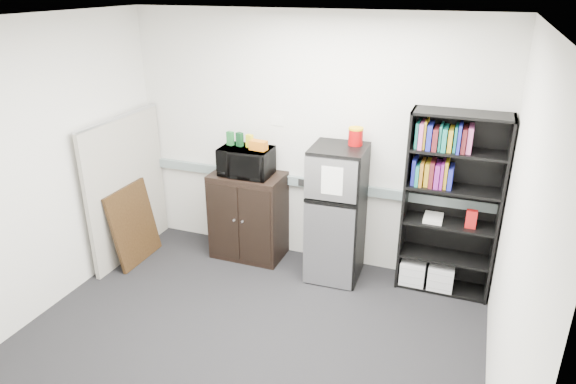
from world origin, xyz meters
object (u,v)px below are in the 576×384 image
object	(u,v)px
cubicle_partition	(127,187)
bookshelf	(449,201)
microwave	(246,161)
refrigerator	(336,214)
cabinet	(249,215)

from	to	relation	value
cubicle_partition	bookshelf	bearing A→B (deg)	8.13
microwave	bookshelf	bearing A→B (deg)	0.64
cubicle_partition	microwave	bearing A→B (deg)	17.49
refrigerator	cubicle_partition	bearing A→B (deg)	-173.76
cabinet	microwave	bearing A→B (deg)	-90.00
refrigerator	microwave	bearing A→B (deg)	174.37
cabinet	microwave	size ratio (longest dim) A/B	1.79
bookshelf	cabinet	xyz separation A→B (m)	(-2.12, -0.07, -0.48)
bookshelf	cabinet	size ratio (longest dim) A/B	1.87
bookshelf	cubicle_partition	distance (m)	3.45
bookshelf	cabinet	world-z (taller)	bookshelf
bookshelf	refrigerator	world-z (taller)	bookshelf
bookshelf	refrigerator	bearing A→B (deg)	-172.33
cubicle_partition	cabinet	xyz separation A→B (m)	(1.29, 0.42, -0.32)
bookshelf	microwave	size ratio (longest dim) A/B	3.34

